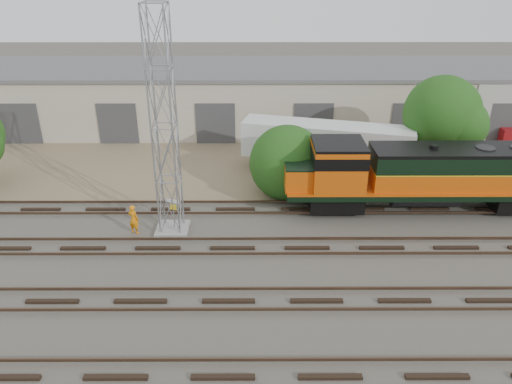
{
  "coord_description": "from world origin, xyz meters",
  "views": [
    {
      "loc": [
        -2.81,
        -21.24,
        14.35
      ],
      "look_at": [
        -2.73,
        4.0,
        2.2
      ],
      "focal_mm": 35.0,
      "sensor_mm": 36.0,
      "label": 1
    }
  ],
  "objects_px": {
    "locomotive": "(424,175)",
    "signal_tower": "(164,131)",
    "worker": "(134,219)",
    "semi_trailer": "(331,143)"
  },
  "relations": [
    {
      "from": "locomotive",
      "to": "signal_tower",
      "type": "bearing_deg",
      "value": -170.54
    },
    {
      "from": "signal_tower",
      "to": "worker",
      "type": "bearing_deg",
      "value": -172.17
    },
    {
      "from": "signal_tower",
      "to": "semi_trailer",
      "type": "distance_m",
      "value": 13.45
    },
    {
      "from": "locomotive",
      "to": "signal_tower",
      "type": "xyz_separation_m",
      "value": [
        -14.84,
        -2.47,
        3.6
      ]
    },
    {
      "from": "signal_tower",
      "to": "semi_trailer",
      "type": "height_order",
      "value": "signal_tower"
    },
    {
      "from": "locomotive",
      "to": "worker",
      "type": "relative_size",
      "value": 9.8
    },
    {
      "from": "locomotive",
      "to": "semi_trailer",
      "type": "height_order",
      "value": "locomotive"
    },
    {
      "from": "locomotive",
      "to": "worker",
      "type": "xyz_separation_m",
      "value": [
        -16.93,
        -2.76,
        -1.5
      ]
    },
    {
      "from": "semi_trailer",
      "to": "locomotive",
      "type": "bearing_deg",
      "value": -35.37
    },
    {
      "from": "signal_tower",
      "to": "locomotive",
      "type": "bearing_deg",
      "value": 9.46
    }
  ]
}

